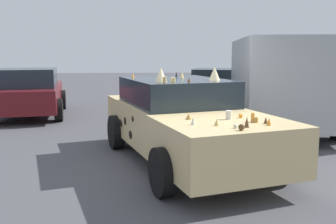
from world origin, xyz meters
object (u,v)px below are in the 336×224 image
parked_van_behind_left (278,78)px  parked_sedan_far_right (29,92)px  art_car_decorated (183,120)px  parked_sedan_row_back_center (216,86)px

parked_van_behind_left → parked_sedan_far_right: (1.92, 6.97, -0.54)m
art_car_decorated → parked_sedan_far_right: (5.16, 4.20, -0.02)m
parked_sedan_far_right → parked_sedan_row_back_center: bearing=-77.6°
parked_van_behind_left → parked_sedan_row_back_center: size_ratio=1.27×
art_car_decorated → parked_van_behind_left: size_ratio=0.87×
art_car_decorated → parked_sedan_row_back_center: (7.66, -1.91, -0.06)m
parked_van_behind_left → parked_sedan_far_right: 7.25m
art_car_decorated → parked_sedan_row_back_center: size_ratio=1.11×
art_car_decorated → parked_van_behind_left: 4.29m
parked_van_behind_left → art_car_decorated: bearing=-32.1°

